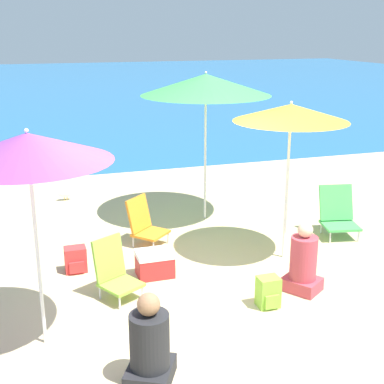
# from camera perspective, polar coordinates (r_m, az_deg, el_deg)

# --- Properties ---
(ground_plane) EXTENTS (60.00, 60.00, 0.00)m
(ground_plane) POSITION_cam_1_polar(r_m,az_deg,el_deg) (6.29, -1.39, -12.00)
(ground_plane) COLOR #D1BA89
(sea_water) EXTENTS (60.00, 40.00, 0.01)m
(sea_water) POSITION_cam_1_polar(r_m,az_deg,el_deg) (31.52, -15.19, 10.93)
(sea_water) COLOR #23669E
(sea_water) RESTS_ON ground
(beach_umbrella_yellow) EXTENTS (1.51, 1.51, 2.17)m
(beach_umbrella_yellow) POSITION_cam_1_polar(r_m,az_deg,el_deg) (7.06, 10.51, 8.28)
(beach_umbrella_yellow) COLOR white
(beach_umbrella_yellow) RESTS_ON ground
(beach_umbrella_green) EXTENTS (2.06, 2.06, 2.42)m
(beach_umbrella_green) POSITION_cam_1_polar(r_m,az_deg,el_deg) (8.51, 1.48, 11.37)
(beach_umbrella_green) COLOR white
(beach_umbrella_green) RESTS_ON ground
(beach_umbrella_purple) EXTENTS (1.56, 1.56, 2.20)m
(beach_umbrella_purple) POSITION_cam_1_polar(r_m,az_deg,el_deg) (5.08, -17.11, 4.54)
(beach_umbrella_purple) COLOR white
(beach_umbrella_purple) RESTS_ON ground
(beach_chair_lime) EXTENTS (0.59, 0.62, 0.71)m
(beach_chair_lime) POSITION_cam_1_polar(r_m,az_deg,el_deg) (6.41, -8.28, -8.31)
(beach_chair_lime) COLOR silver
(beach_chair_lime) RESTS_ON ground
(beach_chair_orange) EXTENTS (0.67, 0.67, 0.71)m
(beach_chair_orange) POSITION_cam_1_polar(r_m,az_deg,el_deg) (7.84, -5.11, -3.31)
(beach_chair_orange) COLOR silver
(beach_chair_orange) RESTS_ON ground
(beach_chair_green) EXTENTS (0.62, 0.67, 0.75)m
(beach_chair_green) POSITION_cam_1_polar(r_m,az_deg,el_deg) (8.48, 15.30, -2.21)
(beach_chair_green) COLOR silver
(beach_chair_green) RESTS_ON ground
(person_seated_near) EXTENTS (0.53, 0.55, 0.87)m
(person_seated_near) POSITION_cam_1_polar(r_m,az_deg,el_deg) (6.60, 11.77, -7.46)
(person_seated_near) COLOR #BF3F4C
(person_seated_near) RESTS_ON ground
(person_seated_far) EXTENTS (0.57, 0.60, 0.88)m
(person_seated_far) POSITION_cam_1_polar(r_m,az_deg,el_deg) (4.94, -4.53, -16.16)
(person_seated_far) COLOR #262628
(person_seated_far) RESTS_ON ground
(backpack_lime) EXTENTS (0.24, 0.23, 0.36)m
(backpack_lime) POSITION_cam_1_polar(r_m,az_deg,el_deg) (6.25, 8.14, -10.54)
(backpack_lime) COLOR #8ECC3D
(backpack_lime) RESTS_ON ground
(backpack_red) EXTENTS (0.28, 0.24, 0.33)m
(backpack_red) POSITION_cam_1_polar(r_m,az_deg,el_deg) (7.18, -12.30, -7.07)
(backpack_red) COLOR red
(backpack_red) RESTS_ON ground
(cooler_box) EXTENTS (0.47, 0.35, 0.34)m
(cooler_box) POSITION_cam_1_polar(r_m,az_deg,el_deg) (6.92, -3.99, -7.61)
(cooler_box) COLOR #B72828
(cooler_box) RESTS_ON ground
(seagull) EXTENTS (0.27, 0.11, 0.23)m
(seagull) POSITION_cam_1_polar(r_m,az_deg,el_deg) (10.14, -13.32, -0.11)
(seagull) COLOR gold
(seagull) RESTS_ON ground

